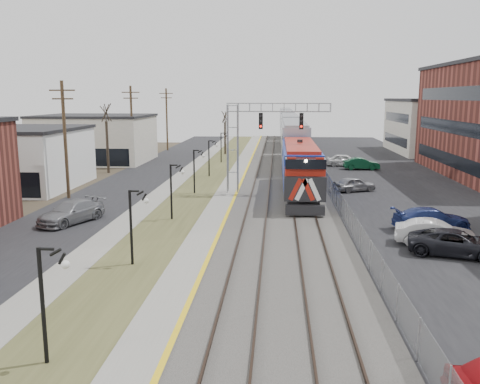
# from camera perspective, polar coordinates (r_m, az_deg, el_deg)

# --- Properties ---
(ground) EXTENTS (160.00, 160.00, 0.00)m
(ground) POSITION_cam_1_polar(r_m,az_deg,el_deg) (19.28, -6.90, -16.15)
(ground) COLOR #473D2D
(ground) RESTS_ON ground
(street_west) EXTENTS (7.00, 120.00, 0.04)m
(street_west) POSITION_cam_1_polar(r_m,az_deg,el_deg) (54.67, -11.72, 1.32)
(street_west) COLOR black
(street_west) RESTS_ON ground
(sidewalk) EXTENTS (2.00, 120.00, 0.08)m
(sidewalk) POSITION_cam_1_polar(r_m,az_deg,el_deg) (53.61, -7.09, 1.30)
(sidewalk) COLOR gray
(sidewalk) RESTS_ON ground
(grass_median) EXTENTS (4.00, 120.00, 0.06)m
(grass_median) POSITION_cam_1_polar(r_m,az_deg,el_deg) (53.11, -3.91, 1.26)
(grass_median) COLOR #434525
(grass_median) RESTS_ON ground
(platform) EXTENTS (2.00, 120.00, 0.24)m
(platform) POSITION_cam_1_polar(r_m,az_deg,el_deg) (52.75, -0.69, 1.32)
(platform) COLOR gray
(platform) RESTS_ON ground
(ballast_bed) EXTENTS (8.00, 120.00, 0.20)m
(ballast_bed) POSITION_cam_1_polar(r_m,az_deg,el_deg) (52.57, 4.75, 1.23)
(ballast_bed) COLOR #595651
(ballast_bed) RESTS_ON ground
(parking_lot) EXTENTS (16.00, 120.00, 0.04)m
(parking_lot) POSITION_cam_1_polar(r_m,az_deg,el_deg) (54.05, 17.58, 0.94)
(parking_lot) COLOR black
(parking_lot) RESTS_ON ground
(platform_edge) EXTENTS (0.24, 120.00, 0.01)m
(platform_edge) POSITION_cam_1_polar(r_m,az_deg,el_deg) (52.67, 0.27, 1.44)
(platform_edge) COLOR gold
(platform_edge) RESTS_ON platform
(track_near) EXTENTS (1.58, 120.00, 0.15)m
(track_near) POSITION_cam_1_polar(r_m,az_deg,el_deg) (52.56, 2.57, 1.45)
(track_near) COLOR #2D2119
(track_near) RESTS_ON ballast_bed
(track_far) EXTENTS (1.58, 120.00, 0.15)m
(track_far) POSITION_cam_1_polar(r_m,az_deg,el_deg) (52.58, 6.39, 1.40)
(track_far) COLOR #2D2119
(track_far) RESTS_ON ballast_bed
(train) EXTENTS (3.00, 108.65, 5.33)m
(train) POSITION_cam_1_polar(r_m,az_deg,el_deg) (91.72, 5.54, 7.02)
(train) COLOR #132C9D
(train) RESTS_ON ground
(signal_gantry) EXTENTS (9.00, 1.07, 8.15)m
(signal_gantry) POSITION_cam_1_polar(r_m,az_deg,el_deg) (45.02, 1.36, 6.72)
(signal_gantry) COLOR gray
(signal_gantry) RESTS_ON ground
(lampposts) EXTENTS (0.14, 62.14, 4.00)m
(lampposts) POSITION_cam_1_polar(r_m,az_deg,el_deg) (36.55, -7.64, 0.04)
(lampposts) COLOR black
(lampposts) RESTS_ON ground
(utility_poles) EXTENTS (0.28, 80.28, 10.00)m
(utility_poles) POSITION_cam_1_polar(r_m,az_deg,el_deg) (45.71, -19.03, 5.47)
(utility_poles) COLOR #4C3823
(utility_poles) RESTS_ON ground
(fence) EXTENTS (0.04, 120.00, 1.60)m
(fence) POSITION_cam_1_polar(r_m,az_deg,el_deg) (52.67, 9.34, 1.91)
(fence) COLOR gray
(fence) RESTS_ON ground
(bare_trees) EXTENTS (12.30, 42.30, 5.95)m
(bare_trees) POSITION_cam_1_polar(r_m,az_deg,el_deg) (58.37, -11.88, 4.55)
(bare_trees) COLOR #382D23
(bare_trees) RESTS_ON ground
(car_lot_b) EXTENTS (4.77, 2.52, 1.49)m
(car_lot_b) POSITION_cam_1_polar(r_m,az_deg,el_deg) (32.03, 21.05, -4.39)
(car_lot_b) COLOR silver
(car_lot_b) RESTS_ON ground
(car_lot_c) EXTENTS (5.55, 3.74, 1.41)m
(car_lot_c) POSITION_cam_1_polar(r_m,az_deg,el_deg) (30.49, 23.10, -5.36)
(car_lot_c) COLOR black
(car_lot_c) RESTS_ON ground
(car_lot_d) EXTENTS (5.31, 2.87, 1.46)m
(car_lot_d) POSITION_cam_1_polar(r_m,az_deg,el_deg) (35.71, 20.69, -2.89)
(car_lot_d) COLOR navy
(car_lot_d) RESTS_ON ground
(car_lot_e) EXTENTS (4.28, 3.06, 1.35)m
(car_lot_e) POSITION_cam_1_polar(r_m,az_deg,el_deg) (48.10, 12.73, 0.82)
(car_lot_e) COLOR gray
(car_lot_e) RESTS_ON ground
(car_lot_f) EXTENTS (4.28, 1.53, 1.41)m
(car_lot_f) POSITION_cam_1_polar(r_m,az_deg,el_deg) (62.83, 13.47, 3.07)
(car_lot_f) COLOR #0D4125
(car_lot_f) RESTS_ON ground
(car_street_b) EXTENTS (4.01, 5.63, 1.51)m
(car_street_b) POSITION_cam_1_polar(r_m,az_deg,el_deg) (37.13, -18.42, -2.21)
(car_street_b) COLOR slate
(car_street_b) RESTS_ON ground
(car_lot_g) EXTENTS (4.76, 2.55, 1.54)m
(car_lot_g) POSITION_cam_1_polar(r_m,az_deg,el_deg) (65.30, 11.67, 3.48)
(car_lot_g) COLOR silver
(car_lot_g) RESTS_ON ground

